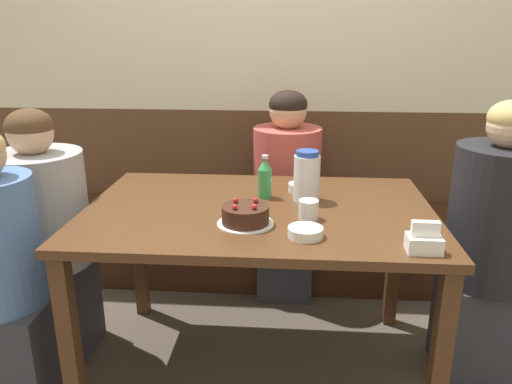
% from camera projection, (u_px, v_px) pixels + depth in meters
% --- Properties ---
extents(ground_plane, '(12.00, 12.00, 0.00)m').
position_uv_depth(ground_plane, '(258.00, 367.00, 2.26)').
color(ground_plane, '#4C4238').
extents(back_wall, '(4.80, 0.04, 2.50)m').
position_uv_depth(back_wall, '(272.00, 67.00, 2.86)').
color(back_wall, brown).
rests_on(back_wall, ground_plane).
extents(bench_seat, '(2.45, 0.38, 0.46)m').
position_uv_depth(bench_seat, '(268.00, 245.00, 2.97)').
color(bench_seat, '#381E11').
rests_on(bench_seat, ground_plane).
extents(dining_table, '(1.40, 0.93, 0.77)m').
position_uv_depth(dining_table, '(258.00, 228.00, 2.05)').
color(dining_table, '#4C2D19').
rests_on(dining_table, ground_plane).
extents(birthday_cake, '(0.21, 0.21, 0.09)m').
position_uv_depth(birthday_cake, '(245.00, 215.00, 1.84)').
color(birthday_cake, white).
rests_on(birthday_cake, dining_table).
extents(water_pitcher, '(0.11, 0.11, 0.21)m').
position_uv_depth(water_pitcher, '(307.00, 176.00, 2.08)').
color(water_pitcher, white).
rests_on(water_pitcher, dining_table).
extents(soju_bottle, '(0.06, 0.06, 0.19)m').
position_uv_depth(soju_bottle, '(265.00, 178.00, 2.12)').
color(soju_bottle, '#388E4C').
rests_on(soju_bottle, dining_table).
extents(napkin_holder, '(0.11, 0.08, 0.11)m').
position_uv_depth(napkin_holder, '(424.00, 241.00, 1.61)').
color(napkin_holder, white).
rests_on(napkin_holder, dining_table).
extents(bowl_soup_white, '(0.10, 0.10, 0.04)m').
position_uv_depth(bowl_soup_white, '(300.00, 187.00, 2.21)').
color(bowl_soup_white, white).
rests_on(bowl_soup_white, dining_table).
extents(bowl_rice_small, '(0.12, 0.12, 0.04)m').
position_uv_depth(bowl_rice_small, '(305.00, 232.00, 1.73)').
color(bowl_rice_small, white).
rests_on(bowl_rice_small, dining_table).
extents(glass_water_tall, '(0.08, 0.08, 0.08)m').
position_uv_depth(glass_water_tall, '(308.00, 210.00, 1.89)').
color(glass_water_tall, silver).
rests_on(glass_water_tall, dining_table).
extents(person_teal_shirt, '(0.37, 0.37, 1.16)m').
position_uv_depth(person_teal_shirt, '(286.00, 197.00, 2.76)').
color(person_teal_shirt, '#33333D').
rests_on(person_teal_shirt, ground_plane).
extents(person_pale_blue_shirt, '(0.40, 0.40, 1.15)m').
position_uv_depth(person_pale_blue_shirt, '(45.00, 237.00, 2.22)').
color(person_pale_blue_shirt, '#33333D').
rests_on(person_pale_blue_shirt, ground_plane).
extents(person_grey_tee, '(0.38, 0.38, 1.20)m').
position_uv_depth(person_grey_tee, '(492.00, 249.00, 2.05)').
color(person_grey_tee, '#33333D').
rests_on(person_grey_tee, ground_plane).
extents(person_dark_striped, '(0.34, 0.32, 1.13)m').
position_uv_depth(person_dark_striped, '(2.00, 284.00, 1.90)').
color(person_dark_striped, '#33333D').
rests_on(person_dark_striped, ground_plane).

